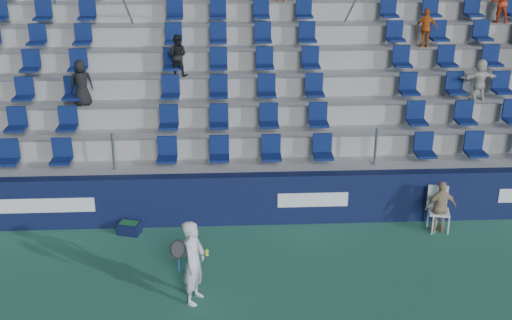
# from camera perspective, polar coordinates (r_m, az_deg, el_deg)

# --- Properties ---
(ground) EXTENTS (70.00, 70.00, 0.00)m
(ground) POSITION_cam_1_polar(r_m,az_deg,el_deg) (12.21, -0.30, -12.45)
(ground) COLOR #2E6D50
(ground) RESTS_ON ground
(sponsor_wall) EXTENTS (24.00, 0.32, 1.20)m
(sponsor_wall) POSITION_cam_1_polar(r_m,az_deg,el_deg) (14.64, -0.84, -3.49)
(sponsor_wall) COLOR #10173C
(sponsor_wall) RESTS_ON ground
(grandstand) EXTENTS (24.00, 8.17, 6.63)m
(grandstand) POSITION_cam_1_polar(r_m,az_deg,el_deg) (18.91, -1.42, 7.43)
(grandstand) COLOR #9D9C98
(grandstand) RESTS_ON ground
(tennis_player) EXTENTS (0.69, 0.69, 1.64)m
(tennis_player) POSITION_cam_1_polar(r_m,az_deg,el_deg) (11.85, -5.57, -9.01)
(tennis_player) COLOR silver
(tennis_player) RESTS_ON ground
(line_judge_chair) EXTENTS (0.54, 0.55, 1.02)m
(line_judge_chair) POSITION_cam_1_polar(r_m,az_deg,el_deg) (14.96, 15.89, -3.90)
(line_judge_chair) COLOR white
(line_judge_chair) RESTS_ON ground
(line_judge) EXTENTS (0.75, 0.38, 1.23)m
(line_judge) POSITION_cam_1_polar(r_m,az_deg,el_deg) (14.81, 16.09, -4.04)
(line_judge) COLOR tan
(line_judge) RESTS_ON ground
(ball_bin) EXTENTS (0.56, 0.44, 0.27)m
(ball_bin) POSITION_cam_1_polar(r_m,az_deg,el_deg) (14.65, -11.19, -5.91)
(ball_bin) COLOR #0E1436
(ball_bin) RESTS_ON ground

